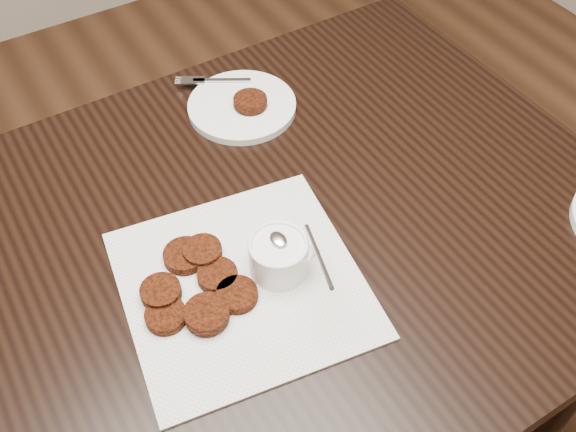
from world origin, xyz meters
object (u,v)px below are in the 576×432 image
object	(u,v)px
plate_with_patty	(242,103)
napkin	(242,284)
sauce_ramekin	(278,243)
table	(227,379)

from	to	relation	value
plate_with_patty	napkin	bearing A→B (deg)	-118.82
sauce_ramekin	plate_with_patty	world-z (taller)	sauce_ramekin
napkin	sauce_ramekin	size ratio (longest dim) A/B	2.75
sauce_ramekin	plate_with_patty	distance (m)	0.36
table	plate_with_patty	world-z (taller)	plate_with_patty
napkin	sauce_ramekin	distance (m)	0.08
table	napkin	size ratio (longest dim) A/B	4.08
sauce_ramekin	plate_with_patty	size ratio (longest dim) A/B	0.62
napkin	sauce_ramekin	xyz separation A→B (m)	(0.06, -0.00, 0.06)
plate_with_patty	table	bearing A→B (deg)	-127.31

